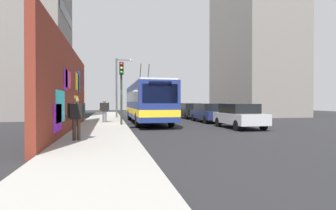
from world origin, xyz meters
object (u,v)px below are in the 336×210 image
(parked_car_silver, at_px, (239,115))
(parked_car_red, at_px, (175,109))
(pedestrian_midblock, at_px, (104,109))
(parked_car_navy, at_px, (209,112))
(street_lamp, at_px, (118,83))
(pedestrian_near_wall, at_px, (76,115))
(parked_car_black, at_px, (190,110))
(city_bus, at_px, (147,101))
(traffic_light, at_px, (121,83))

(parked_car_silver, relative_size, parked_car_red, 0.91)
(parked_car_red, bearing_deg, pedestrian_midblock, 144.24)
(parked_car_navy, distance_m, parked_car_red, 11.67)
(parked_car_red, distance_m, street_lamp, 9.30)
(parked_car_silver, distance_m, pedestrian_midblock, 10.03)
(parked_car_navy, relative_size, pedestrian_midblock, 2.73)
(parked_car_red, relative_size, pedestrian_near_wall, 2.73)
(parked_car_navy, height_order, parked_car_black, same)
(parked_car_navy, xyz_separation_m, street_lamp, (6.57, 7.25, 2.80))
(parked_car_black, relative_size, street_lamp, 0.76)
(parked_car_silver, height_order, parked_car_navy, same)
(city_bus, xyz_separation_m, parked_car_navy, (-0.18, -5.20, -0.92))
(parked_car_silver, distance_m, parked_car_black, 10.96)
(parked_car_navy, bearing_deg, parked_car_red, 0.00)
(parked_car_black, distance_m, pedestrian_midblock, 10.26)
(pedestrian_near_wall, bearing_deg, pedestrian_midblock, -5.38)
(city_bus, distance_m, parked_car_silver, 7.71)
(parked_car_black, distance_m, parked_car_red, 6.15)
(pedestrian_midblock, distance_m, traffic_light, 3.42)
(pedestrian_midblock, height_order, traffic_light, traffic_light)
(parked_car_black, relative_size, pedestrian_midblock, 2.66)
(city_bus, distance_m, street_lamp, 6.97)
(parked_car_navy, bearing_deg, parked_car_silver, -180.00)
(city_bus, bearing_deg, parked_car_black, -44.24)
(traffic_light, bearing_deg, parked_car_navy, -69.24)
(traffic_light, bearing_deg, pedestrian_near_wall, 163.72)
(parked_car_red, xyz_separation_m, traffic_light, (-14.46, 7.35, 2.19))
(city_bus, bearing_deg, parked_car_silver, -137.22)
(parked_car_silver, xyz_separation_m, traffic_light, (2.65, 7.35, 2.19))
(pedestrian_near_wall, bearing_deg, traffic_light, -16.28)
(parked_car_red, height_order, pedestrian_midblock, pedestrian_midblock)
(pedestrian_near_wall, distance_m, pedestrian_midblock, 9.86)
(pedestrian_near_wall, distance_m, street_lamp, 16.88)
(parked_car_navy, xyz_separation_m, parked_car_red, (11.67, 0.00, -0.00))
(parked_car_silver, relative_size, pedestrian_midblock, 2.46)
(parked_car_navy, height_order, parked_car_red, same)
(parked_car_red, xyz_separation_m, pedestrian_near_wall, (-21.66, 9.45, 0.32))
(city_bus, xyz_separation_m, traffic_light, (-2.97, 2.15, 1.26))
(pedestrian_near_wall, bearing_deg, street_lamp, -7.57)
(city_bus, distance_m, pedestrian_near_wall, 11.04)
(parked_car_navy, bearing_deg, street_lamp, 47.84)
(city_bus, distance_m, parked_car_black, 7.51)
(parked_car_red, bearing_deg, parked_car_navy, -180.00)
(parked_car_silver, height_order, pedestrian_near_wall, pedestrian_near_wall)
(city_bus, distance_m, pedestrian_midblock, 3.40)
(parked_car_navy, distance_m, parked_car_black, 5.52)
(parked_car_navy, relative_size, pedestrian_near_wall, 2.75)
(city_bus, xyz_separation_m, street_lamp, (6.39, 2.05, 1.87))
(pedestrian_near_wall, bearing_deg, parked_car_black, -31.36)
(pedestrian_midblock, bearing_deg, parked_car_navy, -88.87)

